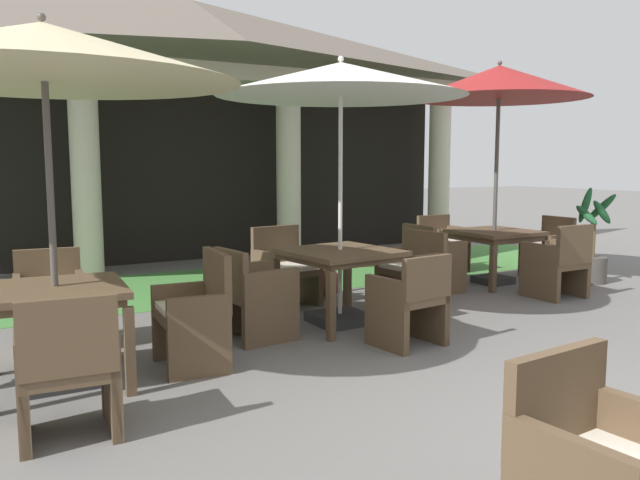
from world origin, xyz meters
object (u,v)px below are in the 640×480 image
Objects in this scene: patio_chair_mid_left_east at (412,272)px; patio_chair_mid_left_west at (253,296)px; patio_chair_mid_right_north at (50,303)px; patio_chair_mid_left_north at (285,270)px; terracotta_urn at (329,283)px; patio_umbrella_mid_left at (341,83)px; patio_chair_mid_right_south at (68,371)px; patio_chair_far_back_north at (442,245)px; patio_chair_mid_right_east at (195,314)px; patio_chair_far_back_east at (548,249)px; patio_table_mid_right at (56,299)px; patio_umbrella_mid_right at (43,54)px; patio_table_mid_left at (340,259)px; patio_umbrella_far_back at (499,84)px; potted_palm_right_edge at (592,254)px; patio_chair_near_foreground_north at (601,480)px; patio_chair_far_back_south at (558,264)px; patio_table_far_back at (494,237)px; patio_chair_far_back_west at (432,259)px; patio_chair_mid_left_south at (410,301)px.

patio_chair_mid_left_east is 2.02m from patio_chair_mid_left_west.
patio_chair_mid_left_west is 1.76m from patio_chair_mid_right_north.
patio_chair_mid_left_north is 0.66m from terracotta_urn.
terracotta_urn is (0.51, 1.07, -2.20)m from patio_umbrella_mid_left.
patio_chair_mid_right_south is 1.06× the size of patio_chair_far_back_north.
patio_chair_mid_right_north is 1.04× the size of patio_chair_far_back_north.
patio_chair_mid_left_east is 1.02× the size of patio_chair_mid_left_west.
patio_chair_mid_right_east is 1.09× the size of patio_chair_far_back_east.
patio_table_mid_right is 6.17m from patio_chair_far_back_north.
patio_chair_far_back_east is 1.89× the size of terracotta_urn.
patio_chair_far_back_east is at bearing 11.41° from patio_umbrella_mid_right.
patio_chair_mid_left_north is (-1.12, 0.90, -0.01)m from patio_chair_mid_left_east.
patio_chair_mid_left_east reaches higher than patio_chair_far_back_north.
patio_table_mid_left is at bearing 33.28° from patio_chair_mid_right_south.
patio_chair_mid_left_west is at bearing 90.00° from patio_chair_mid_left_east.
terracotta_urn is (3.25, 1.61, -2.18)m from patio_umbrella_mid_right.
patio_table_mid_left is 1.32× the size of patio_chair_far_back_east.
patio_umbrella_mid_left is 0.90× the size of patio_umbrella_far_back.
patio_umbrella_far_back reaches higher than patio_chair_mid_right_south.
patio_umbrella_far_back is 3.45m from terracotta_urn.
patio_chair_mid_right_north is (-3.68, 0.35, -0.01)m from patio_chair_mid_left_east.
patio_chair_mid_left_east is at bearing -178.47° from potted_palm_right_edge.
patio_chair_near_foreground_north is 5.60m from patio_chair_far_back_south.
patio_chair_far_back_east is (6.65, 0.35, -0.01)m from patio_chair_mid_right_north.
patio_chair_far_back_east is (4.10, -0.20, -0.01)m from patio_chair_mid_left_north.
patio_chair_mid_left_east is at bearing 9.93° from patio_table_mid_right.
patio_chair_mid_left_north is 0.69× the size of potted_palm_right_edge.
patio_chair_mid_right_north reaches higher than patio_table_mid_right.
patio_umbrella_mid_right is at bearing -166.51° from patio_table_far_back.
patio_chair_mid_right_east is 0.71× the size of potted_palm_right_edge.
patio_table_mid_left is 1.31× the size of patio_chair_mid_right_north.
terracotta_urn is (1.77, 5.04, -0.23)m from patio_chair_near_foreground_north.
potted_palm_right_edge is (1.20, -0.62, -2.25)m from patio_umbrella_far_back.
patio_umbrella_mid_right is 6.47m from patio_chair_far_back_north.
patio_chair_far_back_east reaches higher than patio_chair_far_back_north.
patio_chair_far_back_west is at bearing 101.57° from patio_chair_mid_left_west.
patio_chair_near_foreground_north is at bearing -109.30° from terracotta_urn.
patio_chair_mid_right_south is 1.04× the size of patio_chair_far_back_west.
patio_table_far_back is at bearing 90.00° from patio_chair_far_back_north.
patio_table_mid_left is 0.43× the size of patio_umbrella_mid_left.
patio_table_far_back is at bearing 26.88° from patio_chair_mid_right_south.
patio_chair_mid_left_south is 0.64× the size of potted_palm_right_edge.
patio_chair_mid_right_east is 5.28m from patio_chair_far_back_north.
patio_chair_mid_left_south is (0.11, -1.00, -0.26)m from patio_table_mid_left.
patio_umbrella_mid_left reaches higher than patio_chair_mid_right_south.
patio_umbrella_mid_right reaches higher than patio_chair_mid_left_south.
patio_chair_mid_left_north is (-0.11, 1.01, -0.25)m from patio_table_mid_left.
patio_chair_mid_left_south is at bearing 156.65° from patio_chair_mid_right_north.
patio_chair_mid_right_east is at bearing -175.30° from patio_chair_far_back_south.
patio_umbrella_mid_right is 6.01m from patio_chair_far_back_south.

